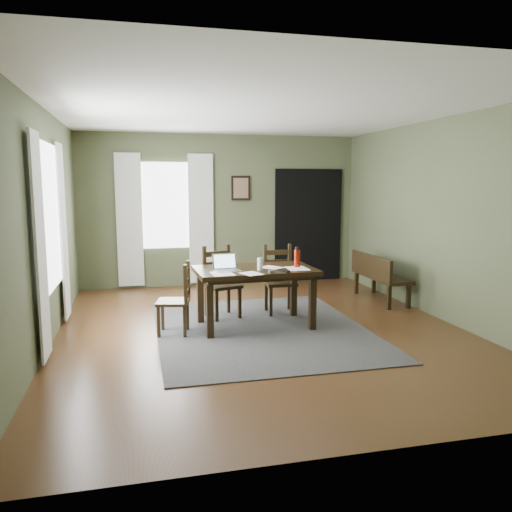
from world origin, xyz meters
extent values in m
cube|color=#492C16|center=(0.00, 0.00, -0.01)|extent=(5.00, 6.00, 0.01)
cube|color=#4E5738|center=(0.00, 3.00, 1.35)|extent=(5.00, 0.02, 2.70)
cube|color=#4E5738|center=(0.00, -3.00, 1.35)|extent=(5.00, 0.02, 2.70)
cube|color=#4E5738|center=(-2.50, 0.00, 1.35)|extent=(0.02, 6.00, 2.70)
cube|color=#4E5738|center=(2.50, 0.00, 1.35)|extent=(0.02, 6.00, 2.70)
cube|color=white|center=(0.00, 0.00, 2.70)|extent=(5.00, 6.00, 0.02)
cube|color=#363636|center=(0.00, 0.00, 0.01)|extent=(2.60, 3.20, 0.01)
cube|color=black|center=(-0.05, 0.16, 0.73)|extent=(1.54, 0.96, 0.06)
cube|color=black|center=(-0.05, 0.16, 0.68)|extent=(1.37, 0.79, 0.05)
cube|color=black|center=(-0.68, -0.21, 0.33)|extent=(0.08, 0.08, 0.64)
cube|color=black|center=(-0.71, 0.49, 0.33)|extent=(0.08, 0.08, 0.64)
cube|color=black|center=(0.62, -0.17, 0.33)|extent=(0.08, 0.08, 0.64)
cube|color=black|center=(0.59, 0.53, 0.33)|extent=(0.08, 0.08, 0.64)
cube|color=black|center=(-1.10, 0.06, 0.41)|extent=(0.45, 0.45, 0.04)
cube|color=black|center=(-1.22, 0.24, 0.20)|extent=(0.04, 0.04, 0.37)
cube|color=black|center=(-0.91, 0.18, 0.20)|extent=(0.04, 0.04, 0.37)
cube|color=black|center=(-1.28, -0.06, 0.20)|extent=(0.04, 0.04, 0.37)
cube|color=black|center=(-0.97, -0.12, 0.20)|extent=(0.04, 0.04, 0.37)
cube|color=black|center=(-0.89, 0.19, 0.65)|extent=(0.05, 0.05, 0.48)
cube|color=black|center=(-0.96, -0.14, 0.65)|extent=(0.05, 0.05, 0.48)
cube|color=black|center=(-0.93, 0.02, 0.52)|extent=(0.08, 0.28, 0.06)
cube|color=black|center=(-0.93, 0.02, 0.65)|extent=(0.08, 0.28, 0.06)
cube|color=black|center=(-0.93, 0.02, 0.78)|extent=(0.08, 0.28, 0.06)
cube|color=black|center=(-0.38, 0.68, 0.45)|extent=(0.53, 0.53, 0.04)
cube|color=black|center=(-0.50, 0.47, 0.22)|extent=(0.05, 0.05, 0.42)
cube|color=black|center=(-0.59, 0.80, 0.22)|extent=(0.05, 0.05, 0.42)
cube|color=black|center=(-0.17, 0.56, 0.22)|extent=(0.05, 0.05, 0.42)
cube|color=black|center=(-0.26, 0.89, 0.22)|extent=(0.05, 0.05, 0.42)
cube|color=black|center=(-0.61, 0.82, 0.72)|extent=(0.06, 0.06, 0.53)
cube|color=black|center=(-0.26, 0.92, 0.72)|extent=(0.06, 0.06, 0.53)
cube|color=black|center=(-0.43, 0.87, 0.58)|extent=(0.31, 0.11, 0.07)
cube|color=black|center=(-0.43, 0.87, 0.72)|extent=(0.31, 0.11, 0.07)
cube|color=black|center=(-0.43, 0.87, 0.86)|extent=(0.31, 0.11, 0.07)
cube|color=black|center=(0.45, 0.71, 0.44)|extent=(0.44, 0.44, 0.04)
cube|color=black|center=(0.27, 0.55, 0.22)|extent=(0.04, 0.04, 0.41)
cube|color=black|center=(0.29, 0.89, 0.22)|extent=(0.04, 0.04, 0.41)
cube|color=black|center=(0.61, 0.53, 0.22)|extent=(0.04, 0.04, 0.41)
cube|color=black|center=(0.63, 0.87, 0.22)|extent=(0.04, 0.04, 0.41)
cube|color=black|center=(0.28, 0.91, 0.71)|extent=(0.05, 0.05, 0.52)
cube|color=black|center=(0.64, 0.89, 0.71)|extent=(0.05, 0.05, 0.52)
cube|color=black|center=(0.46, 0.90, 0.57)|extent=(0.31, 0.04, 0.07)
cube|color=black|center=(0.46, 0.90, 0.71)|extent=(0.31, 0.04, 0.07)
cube|color=black|center=(0.46, 0.90, 0.85)|extent=(0.31, 0.04, 0.07)
cube|color=black|center=(2.22, 1.11, 0.39)|extent=(0.42, 1.31, 0.06)
cube|color=black|center=(2.38, 0.55, 0.18)|extent=(0.06, 0.06, 0.36)
cube|color=black|center=(2.06, 0.55, 0.18)|extent=(0.06, 0.06, 0.36)
cube|color=black|center=(2.38, 1.67, 0.18)|extent=(0.06, 0.06, 0.36)
cube|color=black|center=(2.06, 1.67, 0.18)|extent=(0.06, 0.06, 0.36)
cube|color=black|center=(2.03, 1.11, 0.58)|extent=(0.05, 1.31, 0.32)
cube|color=#B7B7BC|center=(-0.43, 0.03, 0.77)|extent=(0.33, 0.25, 0.02)
cube|color=#B7B7BC|center=(-0.44, 0.14, 0.87)|extent=(0.31, 0.09, 0.20)
cube|color=silver|center=(-0.44, 0.13, 0.87)|extent=(0.27, 0.07, 0.17)
cube|color=#3F3F42|center=(-0.43, 0.02, 0.78)|extent=(0.27, 0.15, 0.00)
cube|color=#3F3F42|center=(0.07, -0.20, 0.78)|extent=(0.05, 0.09, 0.03)
cube|color=black|center=(0.24, -0.17, 0.77)|extent=(0.12, 0.19, 0.02)
cylinder|color=silver|center=(-0.02, 0.02, 0.84)|extent=(0.09, 0.09, 0.16)
cylinder|color=#A81B0C|center=(0.50, 0.12, 0.88)|extent=(0.10, 0.10, 0.23)
cylinder|color=black|center=(0.50, 0.12, 1.01)|extent=(0.06, 0.06, 0.04)
cube|color=white|center=(-0.52, -0.14, 0.77)|extent=(0.27, 0.34, 0.00)
cube|color=white|center=(0.17, 0.17, 0.77)|extent=(0.33, 0.35, 0.00)
cube|color=white|center=(0.47, 0.01, 0.77)|extent=(0.26, 0.34, 0.00)
cube|color=white|center=(-0.18, -0.21, 0.77)|extent=(0.29, 0.33, 0.00)
cube|color=white|center=(-2.47, 0.20, 1.45)|extent=(0.01, 1.30, 1.70)
cube|color=white|center=(-1.00, 2.97, 1.45)|extent=(1.00, 0.01, 1.50)
cube|color=silver|center=(-2.44, -0.62, 1.20)|extent=(0.03, 0.48, 2.30)
cube|color=silver|center=(-2.44, 1.02, 1.20)|extent=(0.03, 0.48, 2.30)
cube|color=silver|center=(-1.62, 2.94, 1.20)|extent=(0.44, 0.03, 2.30)
cube|color=silver|center=(-0.38, 2.94, 1.20)|extent=(0.44, 0.03, 2.30)
cube|color=black|center=(0.35, 2.97, 1.75)|extent=(0.34, 0.03, 0.44)
cube|color=brown|center=(0.35, 2.96, 1.75)|extent=(0.27, 0.01, 0.36)
cube|color=black|center=(1.65, 2.97, 1.05)|extent=(1.30, 0.03, 2.10)
camera|label=1|loc=(-1.48, -5.93, 1.84)|focal=35.00mm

